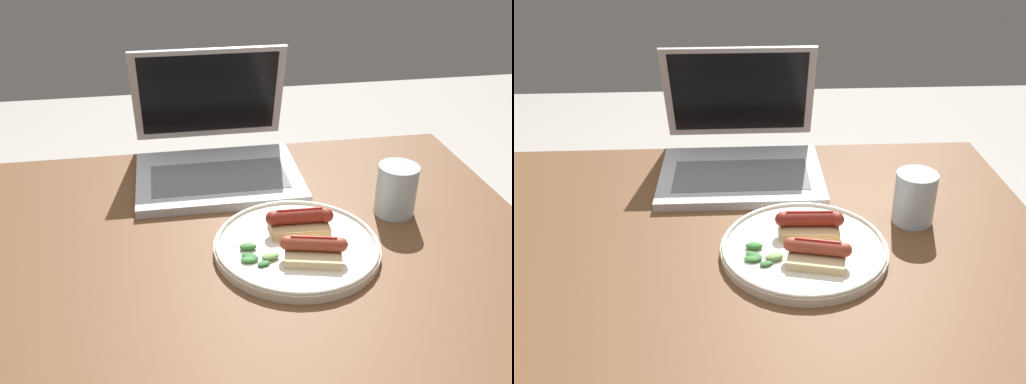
% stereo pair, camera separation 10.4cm
% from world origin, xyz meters
% --- Properties ---
extents(desk, '(1.29, 0.81, 0.74)m').
position_xyz_m(desk, '(0.00, 0.00, 0.68)').
color(desk, brown).
rests_on(desk, ground_plane).
extents(laptop, '(0.34, 0.34, 0.25)m').
position_xyz_m(laptop, '(0.09, 0.29, 0.79)').
color(laptop, '#B7B7BC').
rests_on(laptop, desk).
extents(plate, '(0.29, 0.29, 0.02)m').
position_xyz_m(plate, '(0.19, -0.04, 0.75)').
color(plate, silver).
rests_on(plate, desk).
extents(sausage_toast_left, '(0.12, 0.07, 0.04)m').
position_xyz_m(sausage_toast_left, '(0.20, -0.00, 0.78)').
color(sausage_toast_left, tan).
rests_on(sausage_toast_left, plate).
extents(sausage_toast_middle, '(0.11, 0.09, 0.04)m').
position_xyz_m(sausage_toast_middle, '(0.21, -0.09, 0.77)').
color(sausage_toast_middle, '#D6B784').
rests_on(sausage_toast_middle, plate).
extents(salad_pile, '(0.07, 0.07, 0.01)m').
position_xyz_m(salad_pile, '(0.11, -0.07, 0.76)').
color(salad_pile, '#387A33').
rests_on(salad_pile, plate).
extents(drinking_glass, '(0.08, 0.08, 0.10)m').
position_xyz_m(drinking_glass, '(0.40, 0.05, 0.79)').
color(drinking_glass, silver).
rests_on(drinking_glass, desk).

